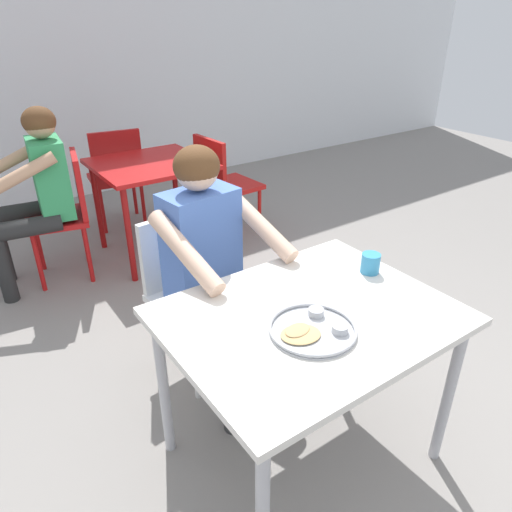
% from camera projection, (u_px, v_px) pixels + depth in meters
% --- Properties ---
extents(ground_plane, '(12.00, 12.00, 0.05)m').
position_uv_depth(ground_plane, '(322.00, 451.00, 2.11)').
color(ground_plane, gray).
extents(back_wall, '(12.00, 0.12, 3.40)m').
position_uv_depth(back_wall, '(36.00, 14.00, 4.14)').
color(back_wall, white).
rests_on(back_wall, ground).
extents(table_foreground, '(1.04, 0.82, 0.73)m').
position_uv_depth(table_foreground, '(308.00, 330.00, 1.77)').
color(table_foreground, silver).
rests_on(table_foreground, ground).
extents(thali_tray, '(0.31, 0.31, 0.03)m').
position_uv_depth(thali_tray, '(313.00, 329.00, 1.63)').
color(thali_tray, '#B7BABF').
rests_on(thali_tray, table_foreground).
extents(drinking_cup, '(0.08, 0.08, 0.09)m').
position_uv_depth(drinking_cup, '(371.00, 263.00, 1.99)').
color(drinking_cup, '#338CBF').
rests_on(drinking_cup, table_foreground).
extents(chair_foreground, '(0.46, 0.48, 0.82)m').
position_uv_depth(chair_foreground, '(190.00, 284.00, 2.42)').
color(chair_foreground, silver).
rests_on(chair_foreground, ground).
extents(diner_foreground, '(0.54, 0.59, 1.22)m').
position_uv_depth(diner_foreground, '(213.00, 257.00, 2.16)').
color(diner_foreground, '#373737').
rests_on(diner_foreground, ground).
extents(table_background_red, '(0.80, 0.77, 0.73)m').
position_uv_depth(table_background_red, '(151.00, 175.00, 3.51)').
color(table_background_red, '#B71414').
rests_on(table_background_red, ground).
extents(chair_red_left, '(0.48, 0.48, 0.88)m').
position_uv_depth(chair_red_left, '(67.00, 208.00, 3.25)').
color(chair_red_left, red).
rests_on(chair_red_left, ground).
extents(chair_red_right, '(0.46, 0.46, 0.84)m').
position_uv_depth(chair_red_right, '(222.00, 179.00, 3.90)').
color(chair_red_right, '#B51512').
rests_on(chair_red_right, ground).
extents(chair_red_far, '(0.48, 0.45, 0.87)m').
position_uv_depth(chair_red_far, '(117.00, 172.00, 4.01)').
color(chair_red_far, '#AA1515').
rests_on(chair_red_far, ground).
extents(patron_background, '(0.58, 0.54, 1.20)m').
position_uv_depth(patron_background, '(36.00, 184.00, 3.08)').
color(patron_background, '#262626').
rests_on(patron_background, ground).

